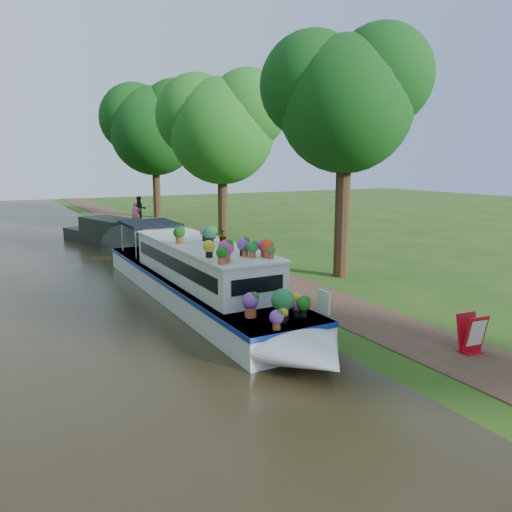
# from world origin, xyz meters

# --- Properties ---
(ground) EXTENTS (100.00, 100.00, 0.00)m
(ground) POSITION_xyz_m (0.00, 0.00, 0.00)
(ground) COLOR #224310
(ground) RESTS_ON ground
(canal_water) EXTENTS (10.00, 100.00, 0.02)m
(canal_water) POSITION_xyz_m (-6.00, 0.00, 0.01)
(canal_water) COLOR black
(canal_water) RESTS_ON ground
(towpath) EXTENTS (2.20, 100.00, 0.03)m
(towpath) POSITION_xyz_m (1.20, 0.00, 0.01)
(towpath) COLOR #452E20
(towpath) RESTS_ON ground
(plant_boat) EXTENTS (2.29, 13.52, 2.29)m
(plant_boat) POSITION_xyz_m (-2.25, 1.96, 0.85)
(plant_boat) COLOR silver
(plant_boat) RESTS_ON canal_water
(tree_near_overhang) EXTENTS (5.52, 5.28, 8.99)m
(tree_near_overhang) POSITION_xyz_m (3.79, 3.06, 6.60)
(tree_near_overhang) COLOR black
(tree_near_overhang) RESTS_ON ground
(tree_near_mid) EXTENTS (6.90, 6.60, 9.40)m
(tree_near_mid) POSITION_xyz_m (4.48, 15.08, 6.44)
(tree_near_mid) COLOR black
(tree_near_mid) RESTS_ON ground
(tree_near_far) EXTENTS (7.59, 7.26, 10.30)m
(tree_near_far) POSITION_xyz_m (3.98, 26.09, 7.05)
(tree_near_far) COLOR black
(tree_near_far) RESTS_ON ground
(second_boat) EXTENTS (3.66, 7.60, 1.40)m
(second_boat) POSITION_xyz_m (-2.24, 14.32, 0.57)
(second_boat) COLOR black
(second_boat) RESTS_ON canal_water
(sandwich_board) EXTENTS (0.57, 0.49, 0.87)m
(sandwich_board) POSITION_xyz_m (1.56, -4.58, 0.43)
(sandwich_board) COLOR #B60D18
(sandwich_board) RESTS_ON towpath
(pedestrian_pink) EXTENTS (0.63, 0.46, 1.61)m
(pedestrian_pink) POSITION_xyz_m (0.96, 21.05, 0.84)
(pedestrian_pink) COLOR #E9608D
(pedestrian_pink) RESTS_ON towpath
(pedestrian_dark) EXTENTS (0.93, 0.75, 1.82)m
(pedestrian_dark) POSITION_xyz_m (1.90, 23.38, 0.94)
(pedestrian_dark) COLOR black
(pedestrian_dark) RESTS_ON towpath
(verge_plant) EXTENTS (0.39, 0.36, 0.37)m
(verge_plant) POSITION_xyz_m (-0.60, 0.58, 0.18)
(verge_plant) COLOR #30661E
(verge_plant) RESTS_ON ground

